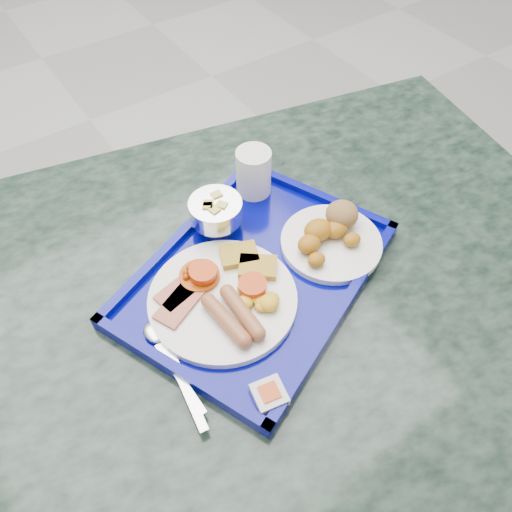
{
  "coord_description": "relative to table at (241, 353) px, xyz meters",
  "views": [
    {
      "loc": [
        -0.46,
        -1.4,
        1.41
      ],
      "look_at": [
        -0.2,
        -1.01,
        0.83
      ],
      "focal_mm": 35.0,
      "sensor_mm": 36.0,
      "label": 1
    }
  ],
  "objects": [
    {
      "name": "knife",
      "position": [
        -0.14,
        -0.08,
        0.22
      ],
      "size": [
        0.03,
        0.17,
        0.0
      ],
      "primitive_type": "cube",
      "rotation": [
        0.0,
        0.0,
        -0.13
      ],
      "color": "silver",
      "rests_on": "tray"
    },
    {
      "name": "table",
      "position": [
        0.0,
        0.0,
        0.0
      ],
      "size": [
        1.38,
        1.07,
        0.77
      ],
      "rotation": [
        0.0,
        0.0,
        -0.21
      ],
      "color": "slate",
      "rests_on": "floor"
    },
    {
      "name": "floor",
      "position": [
        0.24,
        1.01,
        -0.58
      ],
      "size": [
        6.0,
        6.0,
        0.0
      ],
      "primitive_type": "plane",
      "color": "#949497",
      "rests_on": "ground"
    },
    {
      "name": "fruit_bowl",
      "position": [
        0.04,
        0.12,
        0.25
      ],
      "size": [
        0.09,
        0.09,
        0.06
      ],
      "color": "silver",
      "rests_on": "tray"
    },
    {
      "name": "juice_cup",
      "position": [
        0.14,
        0.16,
        0.26
      ],
      "size": [
        0.06,
        0.06,
        0.09
      ],
      "color": "white",
      "rests_on": "tray"
    },
    {
      "name": "jam_packet",
      "position": [
        -0.06,
        -0.17,
        0.22
      ],
      "size": [
        0.05,
        0.05,
        0.02
      ],
      "rotation": [
        0.0,
        0.0,
        -0.19
      ],
      "color": "silver",
      "rests_on": "tray"
    },
    {
      "name": "spoon",
      "position": [
        -0.14,
        -0.03,
        0.22
      ],
      "size": [
        0.03,
        0.16,
        0.01
      ],
      "rotation": [
        0.0,
        0.0,
        0.03
      ],
      "color": "silver",
      "rests_on": "tray"
    },
    {
      "name": "bread_plate",
      "position": [
        0.18,
        -0.01,
        0.23
      ],
      "size": [
        0.16,
        0.16,
        0.05
      ],
      "rotation": [
        0.0,
        0.0,
        0.3
      ],
      "color": "white",
      "rests_on": "tray"
    },
    {
      "name": "tray",
      "position": [
        0.04,
        0.01,
        0.21
      ],
      "size": [
        0.5,
        0.44,
        0.02
      ],
      "rotation": [
        0.0,
        0.0,
        0.41
      ],
      "color": "#02057F",
      "rests_on": "table"
    },
    {
      "name": "main_plate",
      "position": [
        -0.03,
        -0.01,
        0.22
      ],
      "size": [
        0.22,
        0.22,
        0.03
      ],
      "rotation": [
        0.0,
        0.0,
        -0.07
      ],
      "color": "white",
      "rests_on": "tray"
    }
  ]
}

